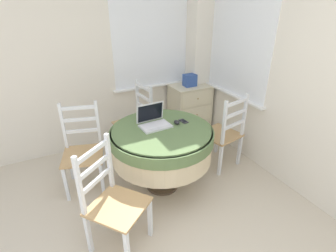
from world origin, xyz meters
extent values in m
cube|color=silver|center=(-0.10, 2.70, 1.27)|extent=(4.19, 0.06, 2.55)
cube|color=white|center=(1.16, 2.66, 1.49)|extent=(1.10, 0.01, 1.42)
cube|color=white|center=(1.16, 2.63, 0.77)|extent=(1.18, 0.07, 0.02)
cube|color=white|center=(1.99, 1.84, 1.49)|extent=(0.01, 1.10, 1.42)
cube|color=white|center=(1.96, 1.84, 0.77)|extent=(0.07, 1.18, 0.02)
cube|color=silver|center=(1.85, 2.53, 1.27)|extent=(0.28, 0.28, 2.55)
cylinder|color=#4C3D2D|center=(0.71, 1.40, 0.01)|extent=(0.36, 0.36, 0.03)
cylinder|color=#4C3D2D|center=(0.71, 1.40, 0.37)|extent=(0.11, 0.11, 0.68)
cylinder|color=beige|center=(0.71, 1.40, 0.55)|extent=(1.05, 1.05, 0.33)
cylinder|color=#567042|center=(0.71, 1.40, 0.66)|extent=(1.08, 1.08, 0.12)
cylinder|color=#567042|center=(0.71, 1.40, 0.72)|extent=(1.02, 1.02, 0.02)
cube|color=silver|center=(0.67, 1.46, 0.74)|extent=(0.32, 0.23, 0.02)
cube|color=silver|center=(0.67, 1.47, 0.75)|extent=(0.28, 0.14, 0.00)
cube|color=silver|center=(0.66, 1.58, 0.85)|extent=(0.31, 0.05, 0.21)
cube|color=black|center=(0.66, 1.57, 0.85)|extent=(0.28, 0.04, 0.18)
ellipsoid|color=black|center=(0.90, 1.42, 0.75)|extent=(0.05, 0.08, 0.04)
cube|color=#2D2D33|center=(0.99, 1.44, 0.74)|extent=(0.07, 0.12, 0.01)
cube|color=black|center=(0.99, 1.44, 0.74)|extent=(0.06, 0.08, 0.00)
cube|color=tan|center=(0.68, 2.24, 0.42)|extent=(0.48, 0.47, 0.02)
cube|color=silver|center=(0.47, 2.40, 0.21)|extent=(0.04, 0.04, 0.41)
cube|color=silver|center=(0.52, 2.04, 0.21)|extent=(0.04, 0.04, 0.41)
cube|color=silver|center=(0.84, 2.45, 0.21)|extent=(0.04, 0.04, 0.41)
cube|color=silver|center=(0.89, 2.09, 0.21)|extent=(0.04, 0.04, 0.41)
cube|color=silver|center=(0.84, 2.45, 0.69)|extent=(0.04, 0.04, 0.53)
cube|color=silver|center=(0.89, 2.09, 0.69)|extent=(0.04, 0.04, 0.53)
cube|color=silver|center=(0.87, 2.27, 0.89)|extent=(0.07, 0.37, 0.04)
cube|color=silver|center=(0.87, 2.27, 0.76)|extent=(0.07, 0.37, 0.04)
cube|color=silver|center=(0.87, 2.27, 0.62)|extent=(0.07, 0.37, 0.04)
cube|color=tan|center=(1.55, 1.49, 0.42)|extent=(0.50, 0.51, 0.02)
cube|color=silver|center=(1.69, 1.71, 0.21)|extent=(0.04, 0.04, 0.41)
cube|color=silver|center=(1.33, 1.63, 0.21)|extent=(0.04, 0.04, 0.41)
cube|color=silver|center=(1.77, 1.35, 0.21)|extent=(0.04, 0.04, 0.41)
cube|color=silver|center=(1.41, 1.27, 0.21)|extent=(0.04, 0.04, 0.41)
cube|color=silver|center=(1.77, 1.35, 0.69)|extent=(0.04, 0.04, 0.53)
cube|color=silver|center=(1.41, 1.27, 0.69)|extent=(0.04, 0.04, 0.53)
cube|color=silver|center=(1.59, 1.31, 0.89)|extent=(0.36, 0.10, 0.04)
cube|color=silver|center=(1.59, 1.31, 0.76)|extent=(0.36, 0.10, 0.04)
cube|color=silver|center=(1.59, 1.31, 0.62)|extent=(0.36, 0.10, 0.04)
cube|color=tan|center=(0.05, 0.86, 0.42)|extent=(0.59, 0.59, 0.02)
cube|color=silver|center=(0.03, 0.60, 0.21)|extent=(0.05, 0.05, 0.41)
cube|color=silver|center=(0.31, 0.82, 0.21)|extent=(0.05, 0.05, 0.41)
cube|color=silver|center=(-0.20, 0.89, 0.21)|extent=(0.05, 0.05, 0.41)
cube|color=silver|center=(0.08, 1.12, 0.21)|extent=(0.05, 0.05, 0.41)
cube|color=silver|center=(-0.20, 0.89, 0.69)|extent=(0.04, 0.04, 0.53)
cube|color=silver|center=(0.08, 1.12, 0.69)|extent=(0.04, 0.04, 0.53)
cube|color=silver|center=(-0.06, 1.01, 0.89)|extent=(0.30, 0.24, 0.04)
cube|color=silver|center=(-0.06, 1.01, 0.76)|extent=(0.30, 0.24, 0.04)
cube|color=silver|center=(-0.06, 1.01, 0.62)|extent=(0.30, 0.24, 0.04)
cube|color=tan|center=(-0.05, 1.76, 0.42)|extent=(0.52, 0.52, 0.02)
cube|color=silver|center=(-0.28, 1.63, 0.21)|extent=(0.04, 0.04, 0.41)
cube|color=silver|center=(0.07, 1.53, 0.21)|extent=(0.04, 0.04, 0.41)
cube|color=silver|center=(-0.18, 1.99, 0.21)|extent=(0.04, 0.04, 0.41)
cube|color=silver|center=(0.17, 1.89, 0.21)|extent=(0.04, 0.04, 0.41)
cube|color=silver|center=(-0.18, 1.99, 0.69)|extent=(0.04, 0.04, 0.53)
cube|color=silver|center=(0.17, 1.89, 0.69)|extent=(0.04, 0.04, 0.53)
cube|color=silver|center=(0.00, 1.94, 0.89)|extent=(0.36, 0.12, 0.04)
cube|color=silver|center=(0.00, 1.94, 0.76)|extent=(0.36, 0.12, 0.04)
cube|color=silver|center=(0.00, 1.94, 0.62)|extent=(0.36, 0.12, 0.04)
cube|color=beige|center=(1.67, 2.42, 0.38)|extent=(0.56, 0.42, 0.75)
cube|color=beige|center=(1.67, 2.42, 0.76)|extent=(0.59, 0.44, 0.02)
cube|color=beige|center=(1.67, 2.21, 0.63)|extent=(0.49, 0.01, 0.21)
sphere|color=olive|center=(1.67, 2.20, 0.63)|extent=(0.02, 0.02, 0.02)
cube|color=beige|center=(1.67, 2.21, 0.38)|extent=(0.49, 0.01, 0.21)
sphere|color=olive|center=(1.67, 2.20, 0.38)|extent=(0.02, 0.02, 0.02)
cube|color=beige|center=(1.67, 2.21, 0.13)|extent=(0.49, 0.01, 0.21)
sphere|color=olive|center=(1.67, 2.20, 0.13)|extent=(0.02, 0.02, 0.02)
cube|color=#2D4C93|center=(1.64, 2.38, 0.86)|extent=(0.17, 0.14, 0.17)
camera|label=1|loc=(-0.31, -0.76, 1.96)|focal=28.00mm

